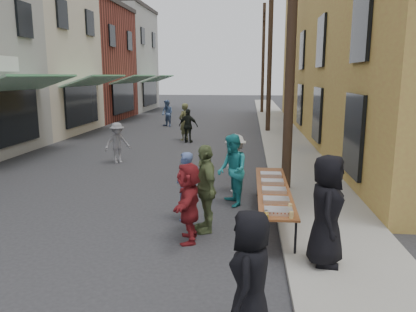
% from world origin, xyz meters
% --- Properties ---
extents(ground, '(120.00, 120.00, 0.00)m').
position_xyz_m(ground, '(0.00, 0.00, 0.00)').
color(ground, '#28282B').
rests_on(ground, ground).
extents(sidewalk, '(2.20, 60.00, 0.10)m').
position_xyz_m(sidewalk, '(5.00, 15.00, 0.05)').
color(sidewalk, gray).
rests_on(sidewalk, ground).
extents(storefront_row, '(8.00, 37.00, 9.00)m').
position_xyz_m(storefront_row, '(-10.00, 14.96, 4.12)').
color(storefront_row, maroon).
rests_on(storefront_row, ground).
extents(building_ochre, '(10.00, 28.00, 10.00)m').
position_xyz_m(building_ochre, '(11.10, 14.00, 5.00)').
color(building_ochre, '#AF7C3E').
rests_on(building_ochre, ground).
extents(utility_pole_near, '(0.26, 0.26, 9.00)m').
position_xyz_m(utility_pole_near, '(4.30, 3.00, 4.50)').
color(utility_pole_near, '#2D2116').
rests_on(utility_pole_near, ground).
extents(utility_pole_mid, '(0.26, 0.26, 9.00)m').
position_xyz_m(utility_pole_mid, '(4.30, 15.00, 4.50)').
color(utility_pole_mid, '#2D2116').
rests_on(utility_pole_mid, ground).
extents(utility_pole_far, '(0.26, 0.26, 9.00)m').
position_xyz_m(utility_pole_far, '(4.30, 27.00, 4.50)').
color(utility_pole_far, '#2D2116').
rests_on(utility_pole_far, ground).
extents(serving_table, '(0.70, 4.00, 0.75)m').
position_xyz_m(serving_table, '(3.80, 0.51, 0.71)').
color(serving_table, brown).
rests_on(serving_table, ground).
extents(catering_tray_sausage, '(0.50, 0.33, 0.08)m').
position_xyz_m(catering_tray_sausage, '(3.80, -1.14, 0.79)').
color(catering_tray_sausage, maroon).
rests_on(catering_tray_sausage, serving_table).
extents(catering_tray_foil_b, '(0.50, 0.33, 0.08)m').
position_xyz_m(catering_tray_foil_b, '(3.80, -0.49, 0.79)').
color(catering_tray_foil_b, '#B2B2B7').
rests_on(catering_tray_foil_b, serving_table).
extents(catering_tray_buns, '(0.50, 0.33, 0.08)m').
position_xyz_m(catering_tray_buns, '(3.80, 0.21, 0.79)').
color(catering_tray_buns, tan).
rests_on(catering_tray_buns, serving_table).
extents(catering_tray_foil_d, '(0.50, 0.33, 0.08)m').
position_xyz_m(catering_tray_foil_d, '(3.80, 0.91, 0.79)').
color(catering_tray_foil_d, '#B2B2B7').
rests_on(catering_tray_foil_d, serving_table).
extents(catering_tray_buns_end, '(0.50, 0.33, 0.08)m').
position_xyz_m(catering_tray_buns_end, '(3.80, 1.61, 0.79)').
color(catering_tray_buns_end, tan).
rests_on(catering_tray_buns_end, serving_table).
extents(condiment_jar_a, '(0.07, 0.07, 0.08)m').
position_xyz_m(condiment_jar_a, '(3.58, -1.44, 0.79)').
color(condiment_jar_a, '#A57F26').
rests_on(condiment_jar_a, serving_table).
extents(condiment_jar_b, '(0.07, 0.07, 0.08)m').
position_xyz_m(condiment_jar_b, '(3.58, -1.34, 0.79)').
color(condiment_jar_b, '#A57F26').
rests_on(condiment_jar_b, serving_table).
extents(condiment_jar_c, '(0.07, 0.07, 0.08)m').
position_xyz_m(condiment_jar_c, '(3.58, -1.24, 0.79)').
color(condiment_jar_c, '#A57F26').
rests_on(condiment_jar_c, serving_table).
extents(cup_stack, '(0.08, 0.08, 0.12)m').
position_xyz_m(cup_stack, '(4.00, -1.39, 0.81)').
color(cup_stack, tan).
rests_on(cup_stack, serving_table).
extents(guest_front_a, '(0.67, 0.89, 1.65)m').
position_xyz_m(guest_front_a, '(3.30, -3.69, 0.82)').
color(guest_front_a, black).
rests_on(guest_front_a, ground).
extents(guest_front_b, '(0.39, 0.57, 1.53)m').
position_xyz_m(guest_front_b, '(1.86, 0.42, 0.76)').
color(guest_front_b, '#485A8C').
rests_on(guest_front_b, ground).
extents(guest_front_c, '(0.90, 1.03, 1.78)m').
position_xyz_m(guest_front_c, '(2.85, 1.54, 0.89)').
color(guest_front_c, teal).
rests_on(guest_front_c, ground).
extents(guest_front_d, '(0.93, 1.19, 1.62)m').
position_xyz_m(guest_front_d, '(2.89, 2.65, 0.81)').
color(guest_front_d, silver).
rests_on(guest_front_d, ground).
extents(guest_front_e, '(0.77, 1.15, 1.82)m').
position_xyz_m(guest_front_e, '(2.39, -0.22, 0.91)').
color(guest_front_e, '#58673C').
rests_on(guest_front_e, ground).
extents(guest_queue_back, '(0.57, 1.48, 1.56)m').
position_xyz_m(guest_queue_back, '(2.12, -0.77, 0.78)').
color(guest_queue_back, maroon).
rests_on(guest_queue_back, ground).
extents(server, '(0.74, 0.99, 1.84)m').
position_xyz_m(server, '(4.53, -1.70, 1.02)').
color(server, black).
rests_on(server, sidewalk).
extents(passerby_left, '(1.10, 1.04, 1.49)m').
position_xyz_m(passerby_left, '(-1.55, 6.10, 0.75)').
color(passerby_left, slate).
rests_on(passerby_left, ground).
extents(passerby_mid, '(1.01, 0.59, 1.62)m').
position_xyz_m(passerby_mid, '(0.36, 10.92, 0.81)').
color(passerby_mid, black).
rests_on(passerby_mid, ground).
extents(passerby_right, '(0.69, 0.79, 1.83)m').
position_xyz_m(passerby_right, '(0.03, 11.68, 0.92)').
color(passerby_right, brown).
rests_on(passerby_right, ground).
extents(passerby_far, '(1.03, 0.99, 1.67)m').
position_xyz_m(passerby_far, '(-1.91, 17.05, 0.83)').
color(passerby_far, '#506C9B').
rests_on(passerby_far, ground).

